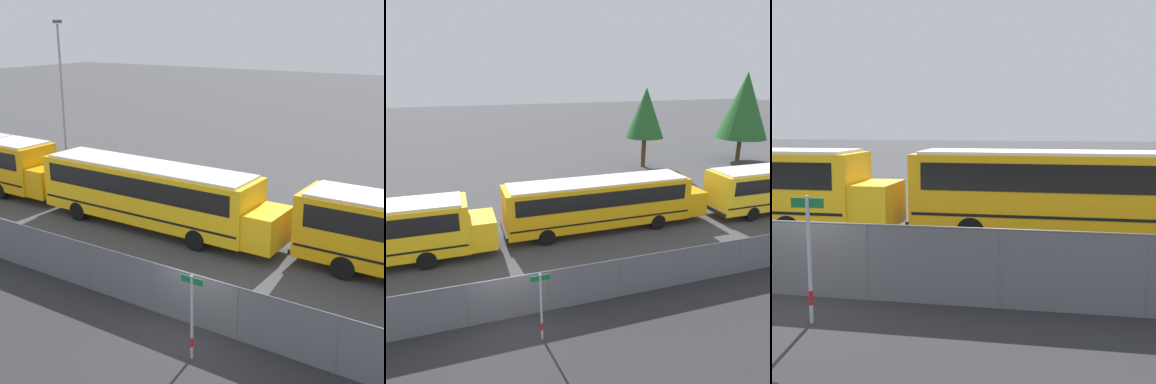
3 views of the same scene
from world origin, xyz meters
TOP-DOWN VIEW (x-y plane):
  - ground_plane at (0.00, 0.00)m, footprint 200.00×200.00m
  - fence at (-0.00, -0.00)m, footprint 65.20×0.07m
  - school_bus_1 at (-6.49, 6.32)m, footprint 12.73×2.58m
  - street_sign at (0.92, -1.58)m, footprint 0.70×0.09m
  - light_pole at (-18.49, 12.42)m, footprint 0.60×0.24m

SIDE VIEW (x-z plane):
  - ground_plane at x=0.00m, z-range 0.00..0.00m
  - fence at x=0.00m, z-range 0.02..1.84m
  - street_sign at x=0.92m, z-range 0.09..2.76m
  - school_bus_1 at x=-6.49m, z-range 0.29..3.42m
  - light_pole at x=-18.49m, z-range 0.39..10.11m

